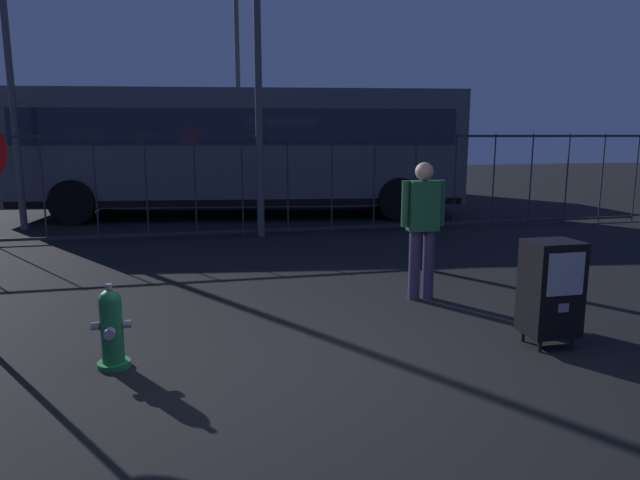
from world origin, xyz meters
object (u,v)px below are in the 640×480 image
bus_far (269,143)px  street_light_near_right (257,45)px  bus_near (241,146)px  newspaper_box_primary (551,288)px  street_light_far_left (237,33)px  fire_hydrant (112,328)px  pedestrian (423,223)px

bus_far → street_light_near_right: bearing=-108.6°
bus_far → bus_near: bearing=-108.0°
newspaper_box_primary → street_light_far_left: 12.94m
bus_near → street_light_near_right: street_light_near_right is taller
fire_hydrant → street_light_far_left: bearing=79.5°
fire_hydrant → pedestrian: bearing=21.9°
pedestrian → bus_far: bus_far is taller
fire_hydrant → street_light_near_right: size_ratio=0.10×
street_light_far_left → fire_hydrant: bearing=-100.5°
bus_near → street_light_far_left: 3.92m
newspaper_box_primary → street_light_near_right: 12.70m
street_light_near_right → fire_hydrant: bearing=-103.1°
fire_hydrant → bus_near: (1.99, 9.26, 1.36)m
fire_hydrant → pedestrian: (3.43, 1.38, 0.60)m
newspaper_box_primary → bus_near: (-2.00, 9.64, 1.14)m
pedestrian → street_light_far_left: 11.10m
newspaper_box_primary → pedestrian: bearing=107.7°
newspaper_box_primary → bus_near: size_ratio=0.09×
pedestrian → bus_near: (-1.43, 7.88, 0.76)m
street_light_far_left → bus_near: bearing=-94.1°
fire_hydrant → street_light_far_left: (2.17, 11.73, 4.39)m
pedestrian → bus_near: bearing=100.3°
pedestrian → street_light_far_left: (-1.26, 10.35, 3.80)m
pedestrian → bus_far: bearing=90.8°
street_light_near_right → street_light_far_left: size_ratio=0.92×
street_light_near_right → pedestrian: bearing=-86.0°
newspaper_box_primary → street_light_near_right: street_light_near_right is taller
newspaper_box_primary → bus_far: bearing=93.0°
street_light_near_right → street_light_far_left: street_light_far_left is taller
newspaper_box_primary → bus_far: 13.85m
fire_hydrant → street_light_near_right: (2.71, 11.66, 4.06)m
newspaper_box_primary → bus_near: bearing=101.7°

